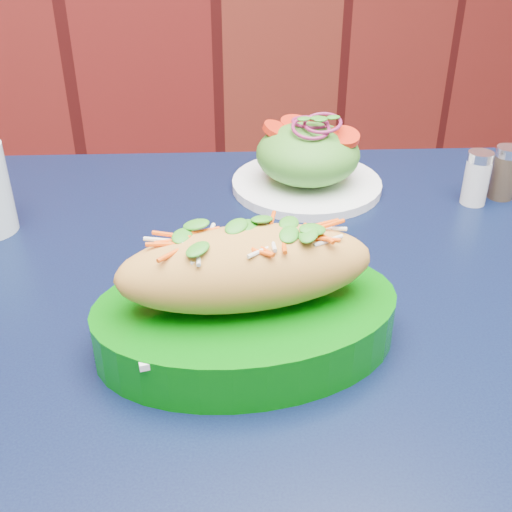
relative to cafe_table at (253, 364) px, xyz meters
name	(u,v)px	position (x,y,z in m)	size (l,w,h in m)	color
cafe_table	(253,364)	(0.00, 0.00, 0.00)	(1.02, 1.02, 0.75)	black
banh_mi_basket	(246,301)	(-0.03, -0.07, 0.14)	(0.30, 0.23, 0.13)	#036207
salad_plate	(307,160)	(0.17, 0.22, 0.13)	(0.20, 0.20, 0.10)	white
salt_shaker	(477,178)	(0.35, 0.09, 0.12)	(0.03, 0.03, 0.07)	white
pepper_shaker	(504,173)	(0.40, 0.09, 0.12)	(0.03, 0.03, 0.07)	#3F3326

